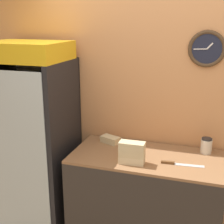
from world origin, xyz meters
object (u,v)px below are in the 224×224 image
(chefs_knife, at_px, (176,164))
(condiment_jar, at_px, (206,146))
(sandwich_stack_bottom, at_px, (132,160))
(sandwich_stack_top, at_px, (132,146))
(beverage_cooler, at_px, (36,125))
(sandwich_flat_left, at_px, (110,140))
(sandwich_stack_middle, at_px, (132,153))

(chefs_knife, height_order, condiment_jar, condiment_jar)
(sandwich_stack_bottom, relative_size, chefs_knife, 0.61)
(sandwich_stack_bottom, distance_m, sandwich_stack_top, 0.13)
(sandwich_stack_top, distance_m, condiment_jar, 0.77)
(beverage_cooler, height_order, condiment_jar, beverage_cooler)
(sandwich_stack_bottom, bearing_deg, sandwich_flat_left, 129.59)
(beverage_cooler, height_order, sandwich_stack_top, beverage_cooler)
(sandwich_stack_middle, bearing_deg, sandwich_stack_top, 0.00)
(sandwich_stack_bottom, distance_m, sandwich_flat_left, 0.52)
(sandwich_stack_bottom, bearing_deg, sandwich_stack_top, 0.00)
(beverage_cooler, distance_m, condiment_jar, 1.76)
(sandwich_stack_top, height_order, chefs_knife, sandwich_stack_top)
(condiment_jar, bearing_deg, sandwich_flat_left, -178.02)
(sandwich_flat_left, height_order, chefs_knife, sandwich_flat_left)
(sandwich_stack_top, height_order, condiment_jar, sandwich_stack_top)
(sandwich_stack_bottom, bearing_deg, sandwich_stack_middle, 0.00)
(sandwich_stack_middle, height_order, condiment_jar, condiment_jar)
(condiment_jar, bearing_deg, sandwich_stack_bottom, -145.17)
(beverage_cooler, xyz_separation_m, chefs_knife, (1.50, -0.16, -0.15))
(sandwich_stack_bottom, height_order, chefs_knife, sandwich_stack_bottom)
(sandwich_stack_top, height_order, sandwich_flat_left, sandwich_stack_top)
(sandwich_flat_left, bearing_deg, chefs_knife, -23.27)
(sandwich_stack_top, relative_size, sandwich_flat_left, 1.04)
(beverage_cooler, distance_m, chefs_knife, 1.52)
(sandwich_stack_top, bearing_deg, beverage_cooler, 167.37)
(sandwich_flat_left, distance_m, chefs_knife, 0.78)
(condiment_jar, bearing_deg, sandwich_stack_middle, -145.17)
(beverage_cooler, bearing_deg, sandwich_stack_middle, -12.63)
(sandwich_stack_middle, xyz_separation_m, condiment_jar, (0.63, 0.44, -0.03))
(sandwich_stack_bottom, xyz_separation_m, sandwich_flat_left, (-0.33, 0.40, -0.00))
(beverage_cooler, bearing_deg, sandwich_flat_left, 10.98)
(beverage_cooler, bearing_deg, sandwich_stack_top, -12.63)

